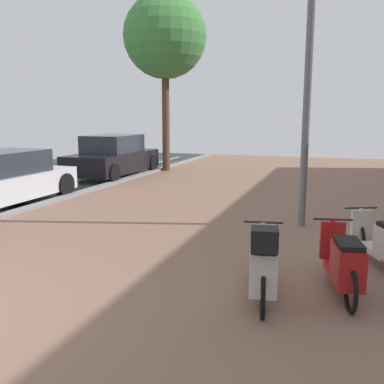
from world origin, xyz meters
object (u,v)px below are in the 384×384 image
(parked_car_far, at_px, (113,157))
(street_tree, at_px, (165,37))
(scooter_far, at_px, (343,263))
(scooter_near, at_px, (263,263))
(lamp_post, at_px, (310,34))

(parked_car_far, bearing_deg, street_tree, 58.25)
(parked_car_far, xyz_separation_m, street_tree, (1.22, 1.98, 4.33))
(scooter_far, height_order, street_tree, street_tree)
(scooter_near, bearing_deg, lamp_post, 88.02)
(scooter_near, relative_size, parked_car_far, 0.44)
(parked_car_far, distance_m, street_tree, 4.92)
(scooter_far, relative_size, lamp_post, 0.27)
(lamp_post, relative_size, street_tree, 0.99)
(scooter_far, xyz_separation_m, street_tree, (-6.51, 10.24, 4.60))
(parked_car_far, relative_size, lamp_post, 0.62)
(scooter_far, xyz_separation_m, parked_car_far, (-7.73, 8.26, 0.27))
(scooter_far, xyz_separation_m, lamp_post, (-0.75, 3.21, 3.20))
(scooter_far, relative_size, street_tree, 0.26)
(scooter_near, xyz_separation_m, lamp_post, (0.13, 3.70, 3.14))
(parked_car_far, height_order, lamp_post, lamp_post)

